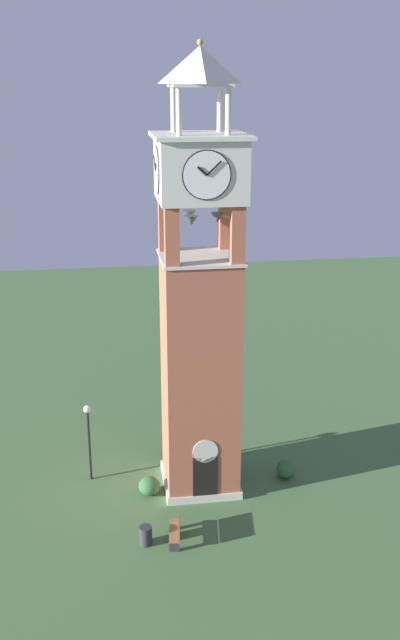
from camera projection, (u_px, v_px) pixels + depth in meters
ground at (200, 482)px, 32.56m from camera, size 80.00×80.00×0.00m
clock_tower at (200, 321)px, 29.94m from camera, size 3.77×3.77×19.23m
park_bench at (176, 530)px, 28.35m from camera, size 0.65×1.64×0.95m
lamp_post at (88, 428)px, 31.98m from camera, size 0.36×0.36×3.82m
trash_bin at (146, 535)px, 28.14m from camera, size 0.52×0.52×0.80m
shrub_near_entry at (286, 469)px, 32.82m from camera, size 0.88×0.88×0.93m
shrub_left_of_tower at (149, 486)px, 31.52m from camera, size 0.97×0.97×0.84m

